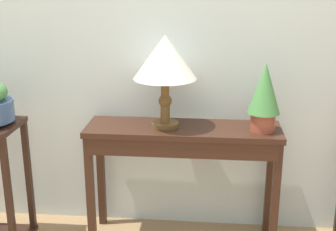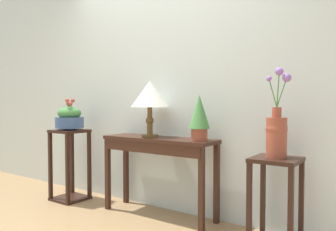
{
  "view_description": "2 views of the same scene",
  "coord_description": "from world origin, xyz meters",
  "px_view_note": "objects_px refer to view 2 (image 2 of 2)",
  "views": [
    {
      "loc": [
        0.27,
        -1.54,
        1.65
      ],
      "look_at": [
        0.02,
        1.1,
        0.82
      ],
      "focal_mm": 48.9,
      "sensor_mm": 36.0,
      "label": 1
    },
    {
      "loc": [
        2.02,
        -1.51,
        1.1
      ],
      "look_at": [
        0.25,
        1.02,
        0.98
      ],
      "focal_mm": 35.45,
      "sensor_mm": 36.0,
      "label": 2
    }
  ],
  "objects_px": {
    "pedestal_stand_left": "(70,165)",
    "pedestal_stand_right": "(276,203)",
    "table_lamp": "(150,96)",
    "planter_bowl_wide_left": "(69,118)",
    "flower_vase_tall_right": "(277,131)",
    "console_table": "(157,151)",
    "potted_plant_on_console": "(199,116)"
  },
  "relations": [
    {
      "from": "potted_plant_on_console",
      "to": "pedestal_stand_right",
      "type": "relative_size",
      "value": 0.59
    },
    {
      "from": "table_lamp",
      "to": "planter_bowl_wide_left",
      "type": "distance_m",
      "value": 1.07
    },
    {
      "from": "potted_plant_on_console",
      "to": "flower_vase_tall_right",
      "type": "bearing_deg",
      "value": -2.35
    },
    {
      "from": "table_lamp",
      "to": "potted_plant_on_console",
      "type": "bearing_deg",
      "value": -2.72
    },
    {
      "from": "potted_plant_on_console",
      "to": "pedestal_stand_left",
      "type": "distance_m",
      "value": 1.72
    },
    {
      "from": "pedestal_stand_right",
      "to": "flower_vase_tall_right",
      "type": "distance_m",
      "value": 0.55
    },
    {
      "from": "console_table",
      "to": "flower_vase_tall_right",
      "type": "xyz_separation_m",
      "value": [
        1.15,
        -0.03,
        0.25
      ]
    },
    {
      "from": "flower_vase_tall_right",
      "to": "table_lamp",
      "type": "bearing_deg",
      "value": 177.48
    },
    {
      "from": "console_table",
      "to": "table_lamp",
      "type": "distance_m",
      "value": 0.54
    },
    {
      "from": "console_table",
      "to": "potted_plant_on_console",
      "type": "bearing_deg",
      "value": -0.71
    },
    {
      "from": "pedestal_stand_left",
      "to": "potted_plant_on_console",
      "type": "bearing_deg",
      "value": 4.18
    },
    {
      "from": "flower_vase_tall_right",
      "to": "pedestal_stand_left",
      "type": "bearing_deg",
      "value": -177.76
    },
    {
      "from": "table_lamp",
      "to": "pedestal_stand_left",
      "type": "distance_m",
      "value": 1.3
    },
    {
      "from": "flower_vase_tall_right",
      "to": "potted_plant_on_console",
      "type": "bearing_deg",
      "value": 177.65
    },
    {
      "from": "console_table",
      "to": "flower_vase_tall_right",
      "type": "distance_m",
      "value": 1.17
    },
    {
      "from": "pedestal_stand_right",
      "to": "flower_vase_tall_right",
      "type": "bearing_deg",
      "value": -44.89
    },
    {
      "from": "planter_bowl_wide_left",
      "to": "potted_plant_on_console",
      "type": "bearing_deg",
      "value": 4.17
    },
    {
      "from": "console_table",
      "to": "pedestal_stand_right",
      "type": "distance_m",
      "value": 1.18
    },
    {
      "from": "console_table",
      "to": "planter_bowl_wide_left",
      "type": "bearing_deg",
      "value": -173.86
    },
    {
      "from": "pedestal_stand_left",
      "to": "pedestal_stand_right",
      "type": "xyz_separation_m",
      "value": [
        2.29,
        0.09,
        -0.06
      ]
    },
    {
      "from": "pedestal_stand_left",
      "to": "table_lamp",
      "type": "bearing_deg",
      "value": 7.96
    },
    {
      "from": "console_table",
      "to": "flower_vase_tall_right",
      "type": "bearing_deg",
      "value": -1.69
    },
    {
      "from": "table_lamp",
      "to": "potted_plant_on_console",
      "type": "distance_m",
      "value": 0.6
    },
    {
      "from": "table_lamp",
      "to": "potted_plant_on_console",
      "type": "relative_size",
      "value": 1.36
    },
    {
      "from": "pedestal_stand_left",
      "to": "console_table",
      "type": "bearing_deg",
      "value": 6.15
    },
    {
      "from": "pedestal_stand_left",
      "to": "pedestal_stand_right",
      "type": "height_order",
      "value": "pedestal_stand_left"
    },
    {
      "from": "console_table",
      "to": "pedestal_stand_left",
      "type": "xyz_separation_m",
      "value": [
        -1.15,
        -0.12,
        -0.24
      ]
    },
    {
      "from": "table_lamp",
      "to": "flower_vase_tall_right",
      "type": "distance_m",
      "value": 1.29
    },
    {
      "from": "table_lamp",
      "to": "potted_plant_on_console",
      "type": "height_order",
      "value": "table_lamp"
    },
    {
      "from": "table_lamp",
      "to": "planter_bowl_wide_left",
      "type": "height_order",
      "value": "table_lamp"
    },
    {
      "from": "console_table",
      "to": "pedestal_stand_right",
      "type": "bearing_deg",
      "value": -1.58
    },
    {
      "from": "pedestal_stand_right",
      "to": "flower_vase_tall_right",
      "type": "height_order",
      "value": "flower_vase_tall_right"
    }
  ]
}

